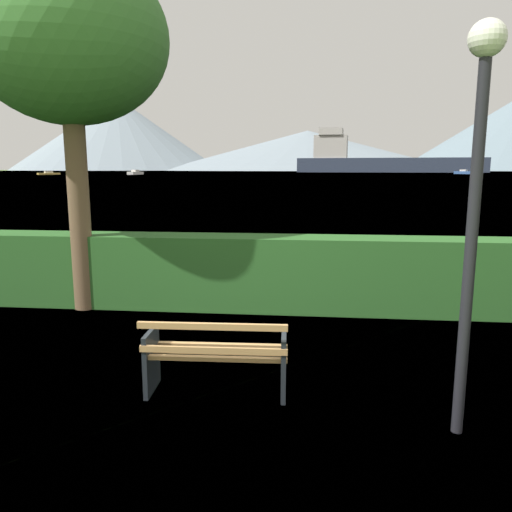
% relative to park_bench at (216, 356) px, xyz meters
% --- Properties ---
extents(ground_plane, '(1400.00, 1400.00, 0.00)m').
position_rel_park_bench_xyz_m(ground_plane, '(-0.00, 0.06, -0.42)').
color(ground_plane, '#4C6B33').
extents(water_surface, '(620.00, 620.00, 0.00)m').
position_rel_park_bench_xyz_m(water_surface, '(-0.00, 307.64, -0.42)').
color(water_surface, slate).
rests_on(water_surface, ground_plane).
extents(park_bench, '(1.52, 0.62, 0.87)m').
position_rel_park_bench_xyz_m(park_bench, '(0.00, 0.00, 0.00)').
color(park_bench, tan).
rests_on(park_bench, ground_plane).
extents(hedge_row, '(12.25, 0.76, 1.25)m').
position_rel_park_bench_xyz_m(hedge_row, '(-0.00, 3.28, 0.21)').
color(hedge_row, '#285B23').
rests_on(hedge_row, ground_plane).
extents(tree_near_bench, '(3.15, 3.15, 5.73)m').
position_rel_park_bench_xyz_m(tree_near_bench, '(-2.85, 2.99, 3.93)').
color(tree_near_bench, brown).
rests_on(tree_near_bench, ground_plane).
extents(lamp_post, '(0.30, 0.30, 3.55)m').
position_rel_park_bench_xyz_m(lamp_post, '(2.33, -0.53, 2.01)').
color(lamp_post, black).
rests_on(lamp_post, ground_plane).
extents(cargo_ship_large, '(109.49, 29.64, 26.12)m').
position_rel_park_bench_xyz_m(cargo_ship_large, '(40.69, 299.10, 6.88)').
color(cargo_ship_large, '#2D384C').
rests_on(cargo_ship_large, water_surface).
extents(fishing_boat_near, '(3.71, 9.02, 1.85)m').
position_rel_park_bench_xyz_m(fishing_boat_near, '(-64.77, 179.56, 0.27)').
color(fishing_boat_near, silver).
rests_on(fishing_boat_near, water_surface).
extents(sailboat_mid, '(7.92, 7.52, 1.38)m').
position_rel_park_bench_xyz_m(sailboat_mid, '(-97.34, 175.17, 0.06)').
color(sailboat_mid, gold).
rests_on(sailboat_mid, water_surface).
extents(tender_far, '(6.92, 7.35, 1.93)m').
position_rel_park_bench_xyz_m(tender_far, '(66.44, 212.92, 0.30)').
color(tender_far, '#335693').
rests_on(tender_far, water_surface).
extents(distant_hills, '(734.77, 369.32, 89.49)m').
position_rel_park_bench_xyz_m(distant_hills, '(1.61, 588.18, 36.53)').
color(distant_hills, gray).
rests_on(distant_hills, ground_plane).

